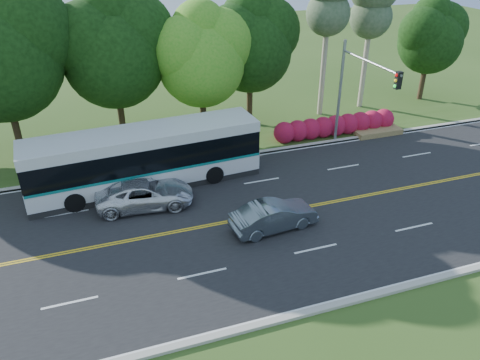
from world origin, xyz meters
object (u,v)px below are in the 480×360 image
object	(u,v)px
traffic_signal	(357,84)
sedan	(274,216)
transit_bus	(145,159)
suv	(145,194)

from	to	relation	value
traffic_signal	sedan	world-z (taller)	traffic_signal
transit_bus	suv	distance (m)	2.51
suv	transit_bus	bearing A→B (deg)	-5.19
suv	traffic_signal	bearing A→B (deg)	-74.06
transit_bus	sedan	bearing A→B (deg)	-55.34
sedan	traffic_signal	bearing A→B (deg)	-56.70
sedan	suv	bearing A→B (deg)	47.74
transit_bus	suv	xyz separation A→B (m)	(-0.45, -2.28, -0.97)
traffic_signal	suv	size ratio (longest dim) A/B	1.36
traffic_signal	transit_bus	world-z (taller)	traffic_signal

